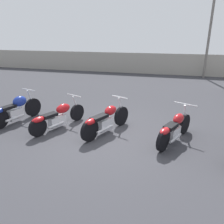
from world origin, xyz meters
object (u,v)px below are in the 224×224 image
object	(u,v)px
motorcycle_slot_0	(16,109)
motorcycle_slot_2	(106,120)
motorcycle_slot_1	(58,117)
motorcycle_slot_3	(174,129)

from	to	relation	value
motorcycle_slot_0	motorcycle_slot_2	world-z (taller)	motorcycle_slot_0
motorcycle_slot_0	motorcycle_slot_2	size ratio (longest dim) A/B	1.01
motorcycle_slot_1	motorcycle_slot_2	bearing A→B (deg)	23.53
motorcycle_slot_2	motorcycle_slot_3	xyz separation A→B (m)	(2.00, -0.06, -0.02)
motorcycle_slot_1	motorcycle_slot_2	xyz separation A→B (m)	(1.57, 0.05, 0.03)
motorcycle_slot_3	motorcycle_slot_0	bearing A→B (deg)	-156.83
motorcycle_slot_1	motorcycle_slot_3	xyz separation A→B (m)	(3.56, -0.01, 0.01)
motorcycle_slot_0	motorcycle_slot_2	distance (m)	3.17
motorcycle_slot_2	motorcycle_slot_3	size ratio (longest dim) A/B	1.07
motorcycle_slot_1	motorcycle_slot_3	world-z (taller)	motorcycle_slot_3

